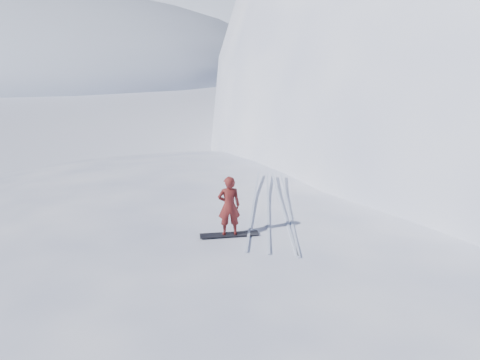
# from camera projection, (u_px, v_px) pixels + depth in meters

# --- Properties ---
(near_ridge) EXTENTS (36.00, 28.00, 4.80)m
(near_ridge) POSITION_uv_depth(u_px,v_px,m) (307.00, 318.00, 12.26)
(near_ridge) COLOR white
(near_ridge) RESTS_ON ground
(far_ridge_c) EXTENTS (140.00, 90.00, 36.00)m
(far_ridge_c) POSITION_uv_depth(u_px,v_px,m) (203.00, 52.00, 120.26)
(far_ridge_c) COLOR white
(far_ridge_c) RESTS_ON ground
(wind_bumps) EXTENTS (16.00, 14.40, 1.00)m
(wind_bumps) POSITION_uv_depth(u_px,v_px,m) (241.00, 328.00, 11.85)
(wind_bumps) COLOR white
(wind_bumps) RESTS_ON ground
(snowboard) EXTENTS (1.43, 0.81, 0.02)m
(snowboard) POSITION_uv_depth(u_px,v_px,m) (229.00, 234.00, 11.48)
(snowboard) COLOR black
(snowboard) RESTS_ON near_ridge
(snowboarder) EXTENTS (0.64, 0.54, 1.49)m
(snowboarder) POSITION_uv_depth(u_px,v_px,m) (229.00, 206.00, 11.23)
(snowboarder) COLOR maroon
(snowboarder) RESTS_ON snowboard
(board_tracks) EXTENTS (2.35, 5.91, 0.04)m
(board_tracks) POSITION_uv_depth(u_px,v_px,m) (273.00, 205.00, 13.31)
(board_tracks) COLOR silver
(board_tracks) RESTS_ON ground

